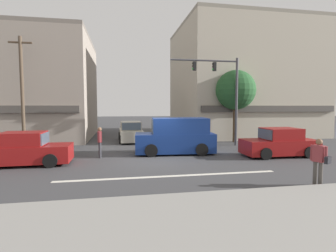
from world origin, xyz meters
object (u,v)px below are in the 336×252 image
object	(u,v)px
sedan_parked_curbside	(25,150)
sedan_crossing_center	(279,144)
traffic_light_mast	(224,87)
van_waiting_far	(176,137)
pedestrian_mid_crossing	(100,140)
sedan_crossing_leftbound	(131,132)
street_tree	(236,90)
utility_pole_near_left	(22,91)
pedestrian_foreground_with_bag	(319,159)

from	to	relation	value
sedan_parked_curbside	sedan_crossing_center	bearing A→B (deg)	-0.79
traffic_light_mast	van_waiting_far	world-z (taller)	traffic_light_mast
traffic_light_mast	pedestrian_mid_crossing	xyz separation A→B (m)	(-8.32, -3.00, -3.23)
traffic_light_mast	van_waiting_far	bearing A→B (deg)	-147.55
sedan_crossing_leftbound	sedan_parked_curbside	distance (m)	9.30
street_tree	utility_pole_near_left	xyz separation A→B (m)	(-15.01, -0.67, -0.26)
utility_pole_near_left	sedan_parked_curbside	distance (m)	6.14
van_waiting_far	pedestrian_foreground_with_bag	bearing A→B (deg)	-63.41
van_waiting_far	pedestrian_foreground_with_bag	world-z (taller)	van_waiting_far
sedan_crossing_center	utility_pole_near_left	bearing A→B (deg)	160.74
sedan_crossing_center	van_waiting_far	world-z (taller)	van_waiting_far
street_tree	pedestrian_mid_crossing	size ratio (longest dim) A/B	3.35
utility_pole_near_left	traffic_light_mast	xyz separation A→B (m)	(13.40, -0.87, 0.41)
van_waiting_far	pedestrian_mid_crossing	size ratio (longest dim) A/B	2.83
utility_pole_near_left	sedan_parked_curbside	xyz separation A→B (m)	(1.71, -5.04, -3.06)
utility_pole_near_left	sedan_crossing_leftbound	xyz separation A→B (m)	(7.02, 2.59, -3.06)
utility_pole_near_left	sedan_parked_curbside	bearing A→B (deg)	-71.25
sedan_crossing_leftbound	sedan_crossing_center	bearing A→B (deg)	-44.57
sedan_crossing_center	sedan_parked_curbside	bearing A→B (deg)	179.21
pedestrian_mid_crossing	utility_pole_near_left	bearing A→B (deg)	142.71
sedan_crossing_center	pedestrian_mid_crossing	world-z (taller)	pedestrian_mid_crossing
traffic_light_mast	street_tree	bearing A→B (deg)	43.75
street_tree	sedan_parked_curbside	xyz separation A→B (m)	(-13.30, -5.72, -3.32)
sedan_parked_curbside	pedestrian_foreground_with_bag	size ratio (longest dim) A/B	2.47
street_tree	pedestrian_mid_crossing	distance (m)	11.35
street_tree	traffic_light_mast	size ratio (longest dim) A/B	0.90
sedan_crossing_leftbound	sedan_parked_curbside	size ratio (longest dim) A/B	1.00
street_tree	sedan_parked_curbside	distance (m)	14.85
sedan_crossing_leftbound	pedestrian_foreground_with_bag	world-z (taller)	pedestrian_foreground_with_bag
sedan_crossing_leftbound	pedestrian_mid_crossing	bearing A→B (deg)	-106.72
pedestrian_mid_crossing	van_waiting_far	bearing A→B (deg)	6.26
van_waiting_far	traffic_light_mast	bearing A→B (deg)	32.45
sedan_parked_curbside	pedestrian_foreground_with_bag	xyz separation A→B (m)	(11.28, -5.46, 0.24)
utility_pole_near_left	pedestrian_foreground_with_bag	xyz separation A→B (m)	(12.99, -10.50, -2.82)
utility_pole_near_left	pedestrian_mid_crossing	world-z (taller)	utility_pole_near_left
street_tree	sedan_crossing_center	bearing A→B (deg)	-90.51
street_tree	utility_pole_near_left	distance (m)	15.03
sedan_crossing_leftbound	pedestrian_foreground_with_bag	distance (m)	14.39
street_tree	pedestrian_foreground_with_bag	size ratio (longest dim) A/B	3.35
utility_pole_near_left	traffic_light_mast	distance (m)	13.43
street_tree	pedestrian_foreground_with_bag	bearing A→B (deg)	-100.23
sedan_crossing_leftbound	pedestrian_mid_crossing	xyz separation A→B (m)	(-1.94, -6.46, 0.24)
utility_pole_near_left	sedan_crossing_leftbound	world-z (taller)	utility_pole_near_left
pedestrian_foreground_with_bag	traffic_light_mast	bearing A→B (deg)	87.58
utility_pole_near_left	pedestrian_mid_crossing	distance (m)	6.98
street_tree	sedan_crossing_leftbound	size ratio (longest dim) A/B	1.35
street_tree	sedan_crossing_leftbound	bearing A→B (deg)	166.48
pedestrian_mid_crossing	sedan_crossing_leftbound	bearing A→B (deg)	73.28
van_waiting_far	pedestrian_mid_crossing	world-z (taller)	van_waiting_far
utility_pole_near_left	sedan_crossing_leftbound	distance (m)	8.08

